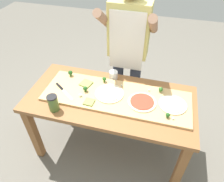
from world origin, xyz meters
TOP-DOWN VIEW (x-y plane):
  - ground_plane at (0.00, 0.00)m, footprint 8.00×8.00m
  - prep_table at (0.00, 0.00)m, footprint 1.55×0.73m
  - cutting_board at (0.05, 0.02)m, footprint 1.34×0.44m
  - chefs_knife at (-0.46, -0.03)m, footprint 0.24×0.18m
  - pizza_whole_cheese_artichoke at (-0.01, 0.02)m, footprint 0.27×0.27m
  - pizza_whole_white_garlic at (0.56, 0.03)m, footprint 0.24×0.24m
  - pizza_whole_tomato_red at (0.29, -0.01)m, footprint 0.25×0.25m
  - pizza_slice_far_right at (-0.16, -0.13)m, footprint 0.09×0.09m
  - pizza_slice_near_right at (-0.27, 0.10)m, footprint 0.13×0.13m
  - broccoli_floret_front_left at (0.52, -0.13)m, footprint 0.04×0.04m
  - broccoli_floret_back_mid at (-0.11, 0.18)m, footprint 0.04×0.04m
  - broccoli_floret_center_right at (-0.24, 0.00)m, footprint 0.04×0.04m
  - broccoli_floret_back_left at (0.44, 0.18)m, footprint 0.04×0.04m
  - broccoli_floret_front_mid at (-0.47, 0.19)m, footprint 0.05×0.05m
  - cheese_crumble_a at (0.57, -0.14)m, footprint 0.02×0.02m
  - cheese_crumble_b at (0.07, 0.16)m, footprint 0.02×0.02m
  - cheese_crumble_c at (0.33, 0.16)m, footprint 0.02×0.02m
  - cheese_crumble_d at (-0.26, -0.08)m, footprint 0.03×0.03m
  - flour_cup at (-0.05, 0.29)m, footprint 0.09×0.09m
  - sauce_jar at (-0.43, -0.27)m, footprint 0.09×0.09m
  - cook_center at (0.04, 0.55)m, footprint 0.54×0.39m

SIDE VIEW (x-z plane):
  - ground_plane at x=0.00m, z-range 0.00..0.00m
  - prep_table at x=0.00m, z-range 0.27..1.02m
  - cutting_board at x=0.05m, z-range 0.76..0.78m
  - pizza_slice_far_right at x=-0.16m, z-range 0.78..0.79m
  - pizza_slice_near_right at x=-0.27m, z-range 0.78..0.79m
  - chefs_knife at x=-0.46m, z-range 0.78..0.79m
  - cheese_crumble_b at x=0.07m, z-range 0.78..0.79m
  - pizza_whole_white_garlic at x=0.56m, z-range 0.78..0.79m
  - pizza_whole_tomato_red at x=0.29m, z-range 0.78..0.79m
  - pizza_whole_cheese_artichoke at x=-0.01m, z-range 0.78..0.79m
  - cheese_crumble_c at x=0.33m, z-range 0.78..0.79m
  - cheese_crumble_a at x=0.57m, z-range 0.78..0.79m
  - cheese_crumble_d at x=-0.26m, z-range 0.78..0.80m
  - flour_cup at x=-0.05m, z-range 0.75..0.83m
  - broccoli_floret_front_left at x=0.52m, z-range 0.78..0.83m
  - broccoli_floret_back_left at x=0.44m, z-range 0.78..0.83m
  - broccoli_floret_center_right at x=-0.24m, z-range 0.78..0.84m
  - broccoli_floret_back_mid at x=-0.11m, z-range 0.78..0.84m
  - broccoli_floret_front_mid at x=-0.47m, z-range 0.78..0.84m
  - sauce_jar at x=-0.43m, z-range 0.76..0.91m
  - cook_center at x=0.04m, z-range 0.16..1.83m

